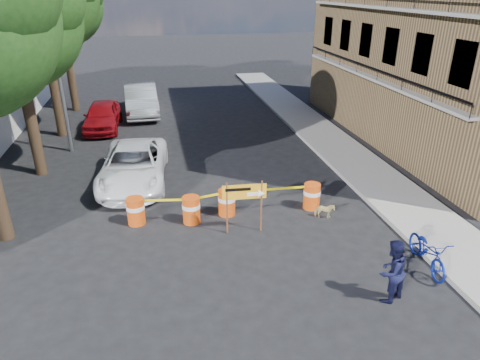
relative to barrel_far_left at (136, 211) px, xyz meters
name	(u,v)px	position (x,y,z in m)	size (l,w,h in m)	color
ground	(239,249)	(2.93, -2.09, -0.47)	(120.00, 120.00, 0.00)	black
sidewalk_east	(349,157)	(9.13, 3.91, -0.40)	(2.40, 40.00, 0.15)	gray
apartment_building	(463,10)	(14.93, 5.91, 5.53)	(8.00, 16.00, 12.00)	olive
tree_mid_a	(11,17)	(-3.81, 4.91, 5.53)	(5.25, 5.00, 8.68)	#332316
tree_far	(60,1)	(-3.81, 14.91, 5.74)	(5.04, 4.80, 8.84)	#332316
streetlamp	(57,54)	(-3.00, 7.41, 3.90)	(1.25, 0.18, 8.00)	gray
barrel_far_left	(136,211)	(0.00, 0.00, 0.00)	(0.58, 0.58, 0.90)	red
barrel_mid_left	(191,209)	(1.75, -0.27, 0.00)	(0.58, 0.58, 0.90)	red
barrel_mid_right	(227,202)	(2.95, 0.01, 0.00)	(0.58, 0.58, 0.90)	red
barrel_far_right	(312,196)	(5.88, -0.12, 0.00)	(0.58, 0.58, 0.90)	red
detour_sign	(250,196)	(3.44, -1.23, 0.78)	(1.34, 0.26, 1.72)	#592D19
pedestrian	(391,271)	(6.05, -4.97, 0.35)	(0.80, 0.62, 1.65)	black
bicycle	(431,237)	(7.73, -3.98, 0.49)	(0.67, 1.01, 1.93)	#122596
dog	(325,211)	(6.05, -0.89, -0.20)	(0.29, 0.64, 0.54)	#D5C27A
suv_white	(134,165)	(-0.10, 3.26, 0.25)	(2.39, 5.18, 1.44)	white
sedan_red	(102,116)	(-1.87, 10.60, 0.26)	(1.72, 4.27, 1.46)	maroon
sedan_silver	(141,100)	(0.13, 13.20, 0.38)	(1.81, 5.19, 1.71)	#B2B5B9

